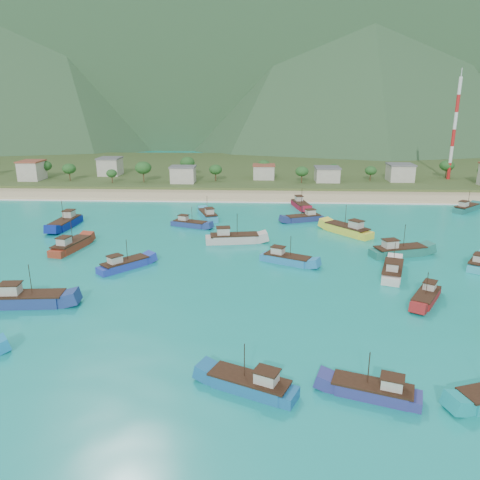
{
  "coord_description": "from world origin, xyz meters",
  "views": [
    {
      "loc": [
        -3.44,
        -74.56,
        30.86
      ],
      "look_at": [
        -7.9,
        18.0,
        3.0
      ],
      "focal_mm": 35.0,
      "sensor_mm": 36.0,
      "label": 1
    }
  ],
  "objects_px": {
    "boat_5": "(27,300)",
    "boat_9": "(66,223)",
    "boat_27": "(426,298)",
    "boat_1": "(466,208)",
    "boat_10": "(301,205)",
    "boat_29": "(208,216)",
    "boat_23": "(374,392)",
    "boat_12": "(348,230)",
    "boat_11": "(304,218)",
    "boat_15": "(480,263)",
    "boat_7": "(392,271)",
    "boat_13": "(251,385)",
    "boat_24": "(286,259)",
    "boat_14": "(190,224)",
    "boat_25": "(71,246)",
    "boat_22": "(124,265)",
    "boat_8": "(233,239)",
    "boat_2": "(399,252)",
    "radio_tower": "(454,129)"
  },
  "relations": [
    {
      "from": "boat_10",
      "to": "boat_1",
      "type": "bearing_deg",
      "value": 165.56
    },
    {
      "from": "boat_23",
      "to": "boat_1",
      "type": "bearing_deg",
      "value": -8.72
    },
    {
      "from": "boat_23",
      "to": "boat_7",
      "type": "bearing_deg",
      "value": 1.08
    },
    {
      "from": "boat_24",
      "to": "boat_8",
      "type": "bearing_deg",
      "value": -112.93
    },
    {
      "from": "boat_7",
      "to": "boat_13",
      "type": "distance_m",
      "value": 44.32
    },
    {
      "from": "boat_2",
      "to": "boat_8",
      "type": "height_order",
      "value": "boat_8"
    },
    {
      "from": "boat_7",
      "to": "boat_11",
      "type": "height_order",
      "value": "boat_7"
    },
    {
      "from": "boat_12",
      "to": "boat_23",
      "type": "xyz_separation_m",
      "value": [
        -8.26,
        -64.52,
        -0.31
      ]
    },
    {
      "from": "radio_tower",
      "to": "boat_25",
      "type": "relative_size",
      "value": 3.14
    },
    {
      "from": "boat_5",
      "to": "boat_22",
      "type": "height_order",
      "value": "boat_5"
    },
    {
      "from": "boat_8",
      "to": "boat_2",
      "type": "bearing_deg",
      "value": 68.74
    },
    {
      "from": "boat_1",
      "to": "boat_2",
      "type": "bearing_deg",
      "value": -79.88
    },
    {
      "from": "boat_11",
      "to": "boat_25",
      "type": "bearing_deg",
      "value": 96.93
    },
    {
      "from": "boat_7",
      "to": "radio_tower",
      "type": "bearing_deg",
      "value": 83.25
    },
    {
      "from": "boat_27",
      "to": "boat_2",
      "type": "bearing_deg",
      "value": -63.81
    },
    {
      "from": "boat_14",
      "to": "boat_25",
      "type": "bearing_deg",
      "value": -27.19
    },
    {
      "from": "boat_7",
      "to": "boat_22",
      "type": "height_order",
      "value": "boat_7"
    },
    {
      "from": "boat_14",
      "to": "boat_25",
      "type": "distance_m",
      "value": 30.37
    },
    {
      "from": "boat_14",
      "to": "boat_23",
      "type": "height_order",
      "value": "boat_23"
    },
    {
      "from": "radio_tower",
      "to": "boat_24",
      "type": "height_order",
      "value": "radio_tower"
    },
    {
      "from": "boat_5",
      "to": "boat_12",
      "type": "distance_m",
      "value": 71.68
    },
    {
      "from": "boat_1",
      "to": "boat_5",
      "type": "distance_m",
      "value": 117.99
    },
    {
      "from": "boat_13",
      "to": "boat_24",
      "type": "height_order",
      "value": "boat_24"
    },
    {
      "from": "radio_tower",
      "to": "boat_1",
      "type": "distance_m",
      "value": 53.07
    },
    {
      "from": "boat_7",
      "to": "boat_14",
      "type": "bearing_deg",
      "value": 160.79
    },
    {
      "from": "boat_10",
      "to": "boat_29",
      "type": "relative_size",
      "value": 0.99
    },
    {
      "from": "boat_10",
      "to": "boat_27",
      "type": "height_order",
      "value": "boat_10"
    },
    {
      "from": "boat_5",
      "to": "boat_9",
      "type": "height_order",
      "value": "boat_9"
    },
    {
      "from": "boat_9",
      "to": "boat_24",
      "type": "relative_size",
      "value": 1.21
    },
    {
      "from": "radio_tower",
      "to": "boat_22",
      "type": "xyz_separation_m",
      "value": [
        -97.42,
        -100.04,
        -19.54
      ]
    },
    {
      "from": "boat_7",
      "to": "boat_10",
      "type": "relative_size",
      "value": 1.01
    },
    {
      "from": "boat_12",
      "to": "boat_25",
      "type": "distance_m",
      "value": 63.27
    },
    {
      "from": "boat_15",
      "to": "boat_27",
      "type": "xyz_separation_m",
      "value": [
        -15.78,
        -17.01,
        -0.06
      ]
    },
    {
      "from": "boat_8",
      "to": "boat_10",
      "type": "distance_m",
      "value": 40.48
    },
    {
      "from": "boat_10",
      "to": "boat_29",
      "type": "xyz_separation_m",
      "value": [
        -26.06,
        -14.26,
        0.01
      ]
    },
    {
      "from": "boat_12",
      "to": "boat_15",
      "type": "relative_size",
      "value": 1.21
    },
    {
      "from": "boat_5",
      "to": "boat_27",
      "type": "xyz_separation_m",
      "value": [
        62.85,
        4.66,
        -0.3
      ]
    },
    {
      "from": "boat_12",
      "to": "boat_11",
      "type": "bearing_deg",
      "value": 87.95
    },
    {
      "from": "boat_12",
      "to": "boat_15",
      "type": "bearing_deg",
      "value": -85.31
    },
    {
      "from": "boat_9",
      "to": "boat_13",
      "type": "xyz_separation_m",
      "value": [
        48.52,
        -67.24,
        -0.24
      ]
    },
    {
      "from": "boat_1",
      "to": "boat_11",
      "type": "bearing_deg",
      "value": -117.44
    },
    {
      "from": "boat_9",
      "to": "boat_29",
      "type": "xyz_separation_m",
      "value": [
        34.89,
        10.57,
        -0.17
      ]
    },
    {
      "from": "boat_1",
      "to": "boat_9",
      "type": "height_order",
      "value": "boat_9"
    },
    {
      "from": "boat_27",
      "to": "boat_1",
      "type": "bearing_deg",
      "value": -85.74
    },
    {
      "from": "boat_11",
      "to": "boat_23",
      "type": "distance_m",
      "value": 76.63
    },
    {
      "from": "boat_7",
      "to": "boat_27",
      "type": "height_order",
      "value": "boat_7"
    },
    {
      "from": "boat_12",
      "to": "boat_9",
      "type": "bearing_deg",
      "value": 137.28
    },
    {
      "from": "boat_8",
      "to": "boat_14",
      "type": "xyz_separation_m",
      "value": [
        -11.88,
        13.37,
        -0.27
      ]
    },
    {
      "from": "boat_22",
      "to": "boat_12",
      "type": "bearing_deg",
      "value": 71.25
    },
    {
      "from": "boat_1",
      "to": "boat_11",
      "type": "distance_m",
      "value": 49.82
    }
  ]
}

